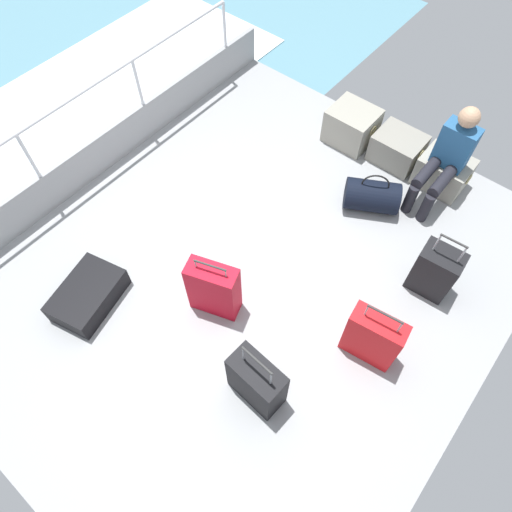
% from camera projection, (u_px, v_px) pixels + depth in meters
% --- Properties ---
extents(ground_plane, '(4.40, 5.20, 0.06)m').
position_uv_depth(ground_plane, '(253.00, 274.00, 4.53)').
color(ground_plane, '#939699').
extents(gunwale_port, '(0.06, 5.20, 0.45)m').
position_uv_depth(gunwale_port, '(101.00, 153.00, 5.06)').
color(gunwale_port, '#939699').
rests_on(gunwale_port, ground_plane).
extents(railing_port, '(0.04, 4.20, 1.02)m').
position_uv_depth(railing_port, '(85.00, 113.00, 4.59)').
color(railing_port, silver).
rests_on(railing_port, ground_plane).
extents(sea_wake, '(12.00, 12.00, 0.01)m').
position_uv_depth(sea_wake, '(41.00, 134.00, 6.02)').
color(sea_wake, '#598C9E').
rests_on(sea_wake, ground_plane).
extents(cargo_crate_0, '(0.55, 0.46, 0.42)m').
position_uv_depth(cargo_crate_0, '(352.00, 126.00, 5.31)').
color(cargo_crate_0, gray).
rests_on(cargo_crate_0, ground_plane).
extents(cargo_crate_1, '(0.56, 0.43, 0.34)m').
position_uv_depth(cargo_crate_1, '(397.00, 148.00, 5.17)').
color(cargo_crate_1, gray).
rests_on(cargo_crate_1, ground_plane).
extents(cargo_crate_2, '(0.55, 0.41, 0.36)m').
position_uv_depth(cargo_crate_2, '(443.00, 172.00, 4.97)').
color(cargo_crate_2, gray).
rests_on(cargo_crate_2, ground_plane).
extents(passenger_seated, '(0.34, 0.66, 1.06)m').
position_uv_depth(passenger_seated, '(447.00, 157.00, 4.58)').
color(passenger_seated, '#26598C').
rests_on(passenger_seated, ground_plane).
extents(suitcase_0, '(0.39, 0.29, 0.77)m').
position_uv_depth(suitcase_0, '(435.00, 271.00, 4.20)').
color(suitcase_0, black).
rests_on(suitcase_0, ground_plane).
extents(suitcase_1, '(0.49, 0.34, 0.73)m').
position_uv_depth(suitcase_1, '(214.00, 289.00, 4.06)').
color(suitcase_1, '#B70C1E').
rests_on(suitcase_1, ground_plane).
extents(suitcase_2, '(0.48, 0.26, 0.76)m').
position_uv_depth(suitcase_2, '(373.00, 337.00, 3.83)').
color(suitcase_2, red).
rests_on(suitcase_2, ground_plane).
extents(suitcase_3, '(0.47, 0.26, 0.78)m').
position_uv_depth(suitcase_3, '(257.00, 382.00, 3.65)').
color(suitcase_3, black).
rests_on(suitcase_3, ground_plane).
extents(suitcase_4, '(0.59, 0.76, 0.22)m').
position_uv_depth(suitcase_4, '(88.00, 295.00, 4.25)').
color(suitcase_4, black).
rests_on(suitcase_4, ground_plane).
extents(duffel_bag, '(0.64, 0.56, 0.48)m').
position_uv_depth(duffel_bag, '(372.00, 196.00, 4.81)').
color(duffel_bag, black).
rests_on(duffel_bag, ground_plane).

